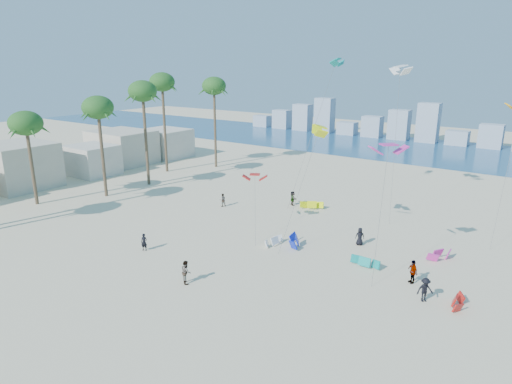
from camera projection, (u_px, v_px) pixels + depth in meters
The scene contains 10 objects.
ground at pixel (97, 293), 32.31m from camera, with size 220.00×220.00×0.00m, color beige.
ocean at pixel (405, 148), 88.55m from camera, with size 220.00×220.00×0.00m, color navy.
kitesurfer_near at pixel (144, 242), 39.53m from camera, with size 0.58×0.38×1.60m, color black.
kitesurfer_mid at pixel (186, 272), 33.63m from camera, with size 0.89×0.69×1.83m, color gray.
kitesurfers_far at pixel (351, 234), 41.25m from camera, with size 32.00×15.97×1.89m.
grounded_kites at pixel (345, 243), 40.33m from camera, with size 20.38×15.53×0.88m.
flying_kites at pixel (413, 111), 39.29m from camera, with size 33.42×27.64×17.31m.
palm_row at pixel (93, 100), 53.72m from camera, with size 8.21×44.80×15.67m.
beachfront_buildings at pixel (78, 157), 66.65m from camera, with size 11.50×43.00×6.00m.
distant_skyline at pixel (415, 127), 96.16m from camera, with size 85.00×3.00×8.40m.
Camera 1 is at (26.40, -16.71, 16.18)m, focal length 30.80 mm.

